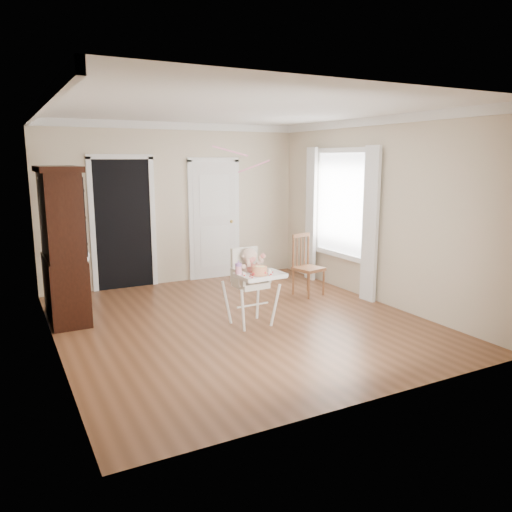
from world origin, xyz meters
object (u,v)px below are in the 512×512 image
high_chair (251,278)px  china_cabinet (63,244)px  cake (260,271)px  dining_chair (307,267)px  sippy_cup (238,269)px

high_chair → china_cabinet: size_ratio=0.50×
high_chair → cake: size_ratio=4.17×
cake → high_chair: bearing=91.2°
cake → dining_chair: (1.44, 1.12, -0.31)m
sippy_cup → china_cabinet: bearing=140.6°
high_chair → dining_chair: bearing=28.7°
cake → sippy_cup: sippy_cup is taller
high_chair → cake: (0.00, -0.22, 0.13)m
china_cabinet → cake: bearing=-37.6°
sippy_cup → high_chair: bearing=29.0°
china_cabinet → dining_chair: bearing=-7.7°
dining_chair → sippy_cup: bearing=-161.6°
cake → china_cabinet: 2.62m
high_chair → sippy_cup: high_chair is taller
china_cabinet → dining_chair: 3.58m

